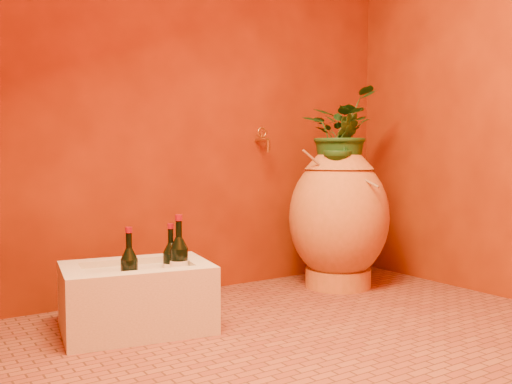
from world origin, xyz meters
TOP-DOWN VIEW (x-y plane):
  - floor at (0.00, 0.00)m, footprint 2.50×2.50m
  - wall_back at (0.00, 1.00)m, footprint 2.50×0.02m
  - wall_right at (1.25, 0.00)m, footprint 0.02×2.00m
  - amphora at (0.67, 0.63)m, footprint 0.60×0.61m
  - stone_basin at (-0.60, 0.50)m, footprint 0.69×0.53m
  - wine_bottle_a at (-0.42, 0.45)m, footprint 0.08×0.08m
  - wine_bottle_b at (-0.45, 0.49)m, footprint 0.07×0.07m
  - wine_bottle_c at (-0.67, 0.42)m, footprint 0.08×0.08m
  - wall_tap at (0.35, 0.93)m, footprint 0.06×0.13m
  - plant_main at (0.69, 0.65)m, footprint 0.59×0.56m
  - plant_side at (0.63, 0.56)m, footprint 0.25×0.23m

SIDE VIEW (x-z plane):
  - floor at x=0.00m, z-range 0.00..0.00m
  - stone_basin at x=-0.60m, z-range -0.01..0.29m
  - wine_bottle_b at x=-0.45m, z-range 0.12..0.42m
  - wine_bottle_c at x=-0.67m, z-range 0.12..0.42m
  - wine_bottle_a at x=-0.42m, z-range 0.11..0.45m
  - amphora at x=0.67m, z-range 0.00..0.82m
  - plant_side at x=0.63m, z-range 0.63..0.99m
  - wall_tap at x=0.35m, z-range 0.78..0.93m
  - plant_main at x=0.69m, z-range 0.65..1.15m
  - wall_back at x=0.00m, z-range 0.00..2.50m
  - wall_right at x=1.25m, z-range 0.00..2.50m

